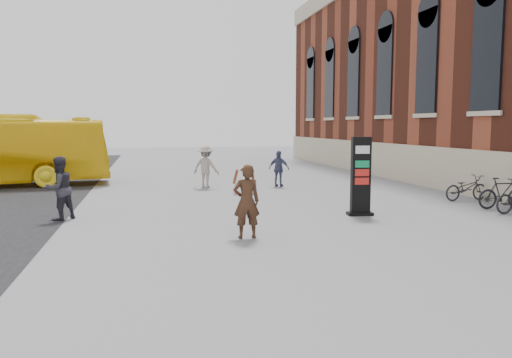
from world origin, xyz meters
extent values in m
plane|color=#9E9EA3|center=(0.00, 0.00, 0.00)|extent=(100.00, 100.00, 0.00)
cube|color=beige|center=(9.44, 6.00, 0.90)|extent=(0.18, 44.00, 1.80)
cube|color=black|center=(3.60, 1.69, 1.19)|extent=(0.59, 0.31, 2.37)
cube|color=black|center=(3.60, 1.69, 0.05)|extent=(0.80, 0.47, 0.09)
cube|color=white|center=(3.60, 1.69, 1.99)|extent=(0.46, 0.32, 0.24)
cube|color=#0B6A3D|center=(3.60, 1.69, 1.57)|extent=(0.46, 0.32, 0.21)
cube|color=maroon|center=(3.60, 1.69, 1.31)|extent=(0.46, 0.32, 0.21)
cube|color=maroon|center=(3.60, 1.69, 1.05)|extent=(0.46, 0.32, 0.21)
imported|color=black|center=(-0.36, -0.60, 0.89)|extent=(0.66, 0.44, 1.79)
cylinder|color=white|center=(-0.36, -0.60, 1.71)|extent=(0.25, 0.25, 0.06)
cone|color=white|center=(-0.15, -0.33, 1.22)|extent=(0.25, 0.25, 0.43)
cylinder|color=brown|center=(-0.15, -0.33, 1.48)|extent=(0.14, 0.14, 0.37)
cone|color=white|center=(-0.58, -0.34, 1.22)|extent=(0.25, 0.24, 0.43)
cylinder|color=brown|center=(-0.58, -0.34, 1.48)|extent=(0.14, 0.14, 0.37)
imported|color=#2F2D37|center=(-5.16, 2.85, 0.92)|extent=(1.12, 1.12, 1.83)
imported|color=gray|center=(-0.17, 9.40, 0.92)|extent=(1.36, 1.21, 1.83)
imported|color=#424A6C|center=(3.02, 9.05, 0.80)|extent=(1.00, 0.85, 1.60)
imported|color=#24242A|center=(8.60, 1.77, 0.52)|extent=(1.74, 0.55, 1.03)
imported|color=#24242A|center=(8.60, 3.65, 0.46)|extent=(1.81, 0.77, 0.92)
camera|label=1|loc=(-2.66, -12.21, 2.71)|focal=35.00mm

